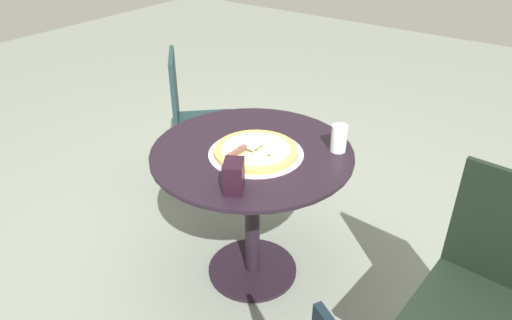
{
  "coord_description": "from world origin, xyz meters",
  "views": [
    {
      "loc": [
        1.46,
        1.08,
        1.74
      ],
      "look_at": [
        0.02,
        0.03,
        0.69
      ],
      "focal_mm": 32.91,
      "sensor_mm": 36.0,
      "label": 1
    }
  ],
  "objects_px": {
    "patio_table": "(252,185)",
    "napkin_dispenser": "(234,176)",
    "drinking_cup": "(339,138)",
    "pizza_server": "(245,148)",
    "patio_chair_far": "(493,287)",
    "pizza_on_tray": "(256,151)",
    "patio_chair_near": "(192,114)"
  },
  "relations": [
    {
      "from": "pizza_server",
      "to": "drinking_cup",
      "type": "height_order",
      "value": "drinking_cup"
    },
    {
      "from": "pizza_server",
      "to": "patio_chair_far",
      "type": "bearing_deg",
      "value": 92.68
    },
    {
      "from": "pizza_on_tray",
      "to": "patio_chair_far",
      "type": "relative_size",
      "value": 0.45
    },
    {
      "from": "pizza_server",
      "to": "drinking_cup",
      "type": "relative_size",
      "value": 1.72
    },
    {
      "from": "drinking_cup",
      "to": "napkin_dispenser",
      "type": "relative_size",
      "value": 1.01
    },
    {
      "from": "patio_chair_far",
      "to": "drinking_cup",
      "type": "bearing_deg",
      "value": -108.22
    },
    {
      "from": "patio_table",
      "to": "drinking_cup",
      "type": "xyz_separation_m",
      "value": [
        -0.22,
        0.31,
        0.25
      ]
    },
    {
      "from": "pizza_on_tray",
      "to": "patio_table",
      "type": "bearing_deg",
      "value": -114.65
    },
    {
      "from": "pizza_server",
      "to": "pizza_on_tray",
      "type": "bearing_deg",
      "value": 163.17
    },
    {
      "from": "drinking_cup",
      "to": "patio_table",
      "type": "bearing_deg",
      "value": -54.76
    },
    {
      "from": "patio_table",
      "to": "pizza_server",
      "type": "xyz_separation_m",
      "value": [
        0.07,
        0.02,
        0.24
      ]
    },
    {
      "from": "patio_table",
      "to": "pizza_server",
      "type": "bearing_deg",
      "value": 11.77
    },
    {
      "from": "napkin_dispenser",
      "to": "pizza_server",
      "type": "bearing_deg",
      "value": 176.25
    },
    {
      "from": "pizza_server",
      "to": "patio_chair_near",
      "type": "distance_m",
      "value": 0.96
    },
    {
      "from": "pizza_on_tray",
      "to": "patio_chair_near",
      "type": "distance_m",
      "value": 0.93
    },
    {
      "from": "napkin_dispenser",
      "to": "patio_table",
      "type": "bearing_deg",
      "value": 172.55
    },
    {
      "from": "pizza_server",
      "to": "patio_chair_near",
      "type": "height_order",
      "value": "patio_chair_near"
    },
    {
      "from": "napkin_dispenser",
      "to": "patio_chair_near",
      "type": "height_order",
      "value": "patio_chair_near"
    },
    {
      "from": "napkin_dispenser",
      "to": "patio_chair_far",
      "type": "bearing_deg",
      "value": 74.81
    },
    {
      "from": "drinking_cup",
      "to": "patio_chair_far",
      "type": "xyz_separation_m",
      "value": [
        0.25,
        0.75,
        -0.25
      ]
    },
    {
      "from": "pizza_server",
      "to": "napkin_dispenser",
      "type": "height_order",
      "value": "napkin_dispenser"
    },
    {
      "from": "patio_chair_far",
      "to": "napkin_dispenser",
      "type": "bearing_deg",
      "value": -73.99
    },
    {
      "from": "napkin_dispenser",
      "to": "patio_chair_far",
      "type": "relative_size",
      "value": 0.13
    },
    {
      "from": "patio_table",
      "to": "napkin_dispenser",
      "type": "bearing_deg",
      "value": 23.75
    },
    {
      "from": "pizza_server",
      "to": "patio_table",
      "type": "bearing_deg",
      "value": -168.23
    },
    {
      "from": "patio_table",
      "to": "patio_chair_far",
      "type": "bearing_deg",
      "value": 88.6
    },
    {
      "from": "napkin_dispenser",
      "to": "patio_chair_near",
      "type": "xyz_separation_m",
      "value": [
        -0.71,
        -0.89,
        -0.25
      ]
    },
    {
      "from": "patio_table",
      "to": "patio_chair_far",
      "type": "xyz_separation_m",
      "value": [
        0.03,
        1.06,
        0.0
      ]
    },
    {
      "from": "patio_table",
      "to": "pizza_server",
      "type": "distance_m",
      "value": 0.25
    },
    {
      "from": "pizza_server",
      "to": "drinking_cup",
      "type": "xyz_separation_m",
      "value": [
        -0.29,
        0.3,
        0.01
      ]
    },
    {
      "from": "pizza_on_tray",
      "to": "napkin_dispenser",
      "type": "bearing_deg",
      "value": 18.96
    },
    {
      "from": "patio_table",
      "to": "patio_chair_near",
      "type": "height_order",
      "value": "patio_chair_near"
    }
  ]
}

